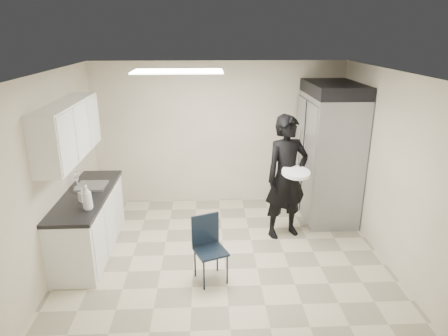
{
  "coord_description": "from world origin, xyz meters",
  "views": [
    {
      "loc": [
        -0.23,
        -5.09,
        3.09
      ],
      "look_at": [
        0.01,
        0.2,
        1.26
      ],
      "focal_mm": 32.0,
      "sensor_mm": 36.0,
      "label": 1
    }
  ],
  "objects_px": {
    "folding_chair": "(211,251)",
    "commercial_fridge": "(328,157)",
    "lower_counter": "(89,224)",
    "man_tuxedo": "(286,177)"
  },
  "relations": [
    {
      "from": "commercial_fridge",
      "to": "man_tuxedo",
      "type": "relative_size",
      "value": 1.09
    },
    {
      "from": "commercial_fridge",
      "to": "folding_chair",
      "type": "xyz_separation_m",
      "value": [
        -2.03,
        -1.9,
        -0.63
      ]
    },
    {
      "from": "commercial_fridge",
      "to": "folding_chair",
      "type": "distance_m",
      "value": 2.85
    },
    {
      "from": "folding_chair",
      "to": "commercial_fridge",
      "type": "bearing_deg",
      "value": 21.48
    },
    {
      "from": "lower_counter",
      "to": "man_tuxedo",
      "type": "bearing_deg",
      "value": 7.08
    },
    {
      "from": "commercial_fridge",
      "to": "folding_chair",
      "type": "relative_size",
      "value": 2.49
    },
    {
      "from": "lower_counter",
      "to": "commercial_fridge",
      "type": "bearing_deg",
      "value": 15.88
    },
    {
      "from": "man_tuxedo",
      "to": "folding_chair",
      "type": "bearing_deg",
      "value": -154.22
    },
    {
      "from": "commercial_fridge",
      "to": "folding_chair",
      "type": "height_order",
      "value": "commercial_fridge"
    },
    {
      "from": "commercial_fridge",
      "to": "folding_chair",
      "type": "bearing_deg",
      "value": -136.81
    }
  ]
}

